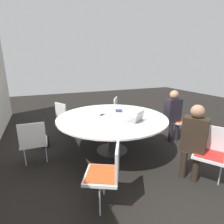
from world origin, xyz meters
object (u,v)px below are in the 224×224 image
Objects in this scene: laptop at (137,119)px; person_0 at (194,136)px; chair_0 at (210,150)px; coffee_cup at (91,112)px; chair_1 at (178,117)px; chair_3 at (65,116)px; chair_5 at (107,171)px; chair_2 at (120,110)px; spiral_notebook at (119,111)px; cell_phone at (102,115)px; handbag at (45,139)px; person_1 at (173,112)px; chair_4 at (34,140)px.

person_0 is at bearing 89.13° from laptop.
chair_0 reaches higher than coffee_cup.
chair_3 is (1.23, 2.55, 0.00)m from chair_1.
chair_2 is at bearing -0.55° from chair_5.
chair_2 is at bearing -26.57° from spiral_notebook.
handbag is at bearing 59.94° from cell_phone.
chair_5 is (-1.40, 2.43, 0.00)m from chair_1.
person_1 reaches higher than cell_phone.
laptop is (0.84, 0.54, 0.10)m from person_0.
chair_1 is 1.00× the size of chair_2.
chair_0 is 0.32m from person_0.
chair_2 is 1.53m from person_1.
chair_5 is 1.65m from cell_phone.
chair_5 is (0.11, 1.68, 0.00)m from chair_0.
person_0 reaches higher than chair_2.
chair_1 is 10.29× the size of coffee_cup.
coffee_cup is (-0.91, -0.42, 0.29)m from chair_3.
chair_1 is 1.53m from spiral_notebook.
laptop reaches higher than chair_2.
chair_1 is at bearing -160.97° from person_1.
chair_2 is 3.43× the size of spiral_notebook.
chair_0 and chair_4 have the same top height.
chair_4 is 1.85m from spiral_notebook.
person_0 is 1.00× the size of person_1.
person_1 reaches higher than handbag.
cell_phone is (-1.09, -0.62, 0.25)m from chair_3.
cell_phone is at bearing 106.62° from spiral_notebook.
chair_4 is at bearing -47.54° from laptop.
chair_2 reaches higher than cell_phone.
person_0 is at bearing -162.04° from spiral_notebook.
chair_3 is at bearing -0.11° from chair_0.
chair_2 is at bearing -40.64° from cell_phone.
laptop reaches higher than cell_phone.
chair_1 is at bearing -94.36° from cell_phone.
chair_1 is 2.16× the size of laptop.
coffee_cup is (0.05, 0.65, 0.03)m from spiral_notebook.
spiral_notebook reaches higher than handbag.
chair_0 and chair_1 have the same top height.
chair_3 is 1.04m from coffee_cup.
person_1 is (-1.30, -0.77, 0.19)m from chair_2.
spiral_notebook is 3.00× the size of coffee_cup.
laptop is 1.11× the size of handbag.
person_0 reaches higher than chair_0.
chair_1 is at bearing -104.82° from handbag.
chair_3 is 1.00× the size of chair_4.
handbag is (2.17, 2.14, -0.57)m from person_0.
chair_3 is at bearing -1.67° from person_0.
chair_1 is 2.39× the size of handbag.
chair_1 is 1.59m from chair_2.
spiral_notebook is (1.79, 0.73, 0.25)m from chair_0.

